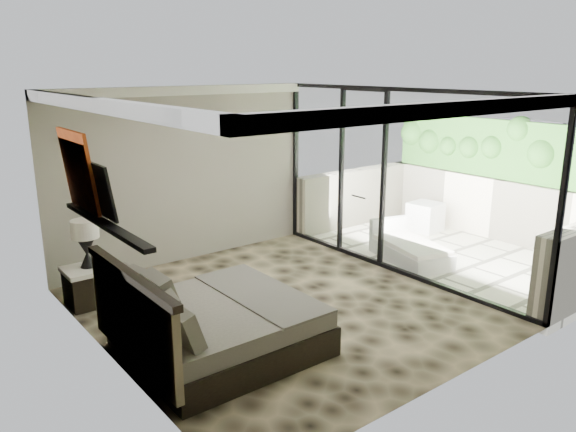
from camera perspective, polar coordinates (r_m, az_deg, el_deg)
floor at (r=7.54m, az=-0.93°, el=-9.25°), size 5.00×5.00×0.00m
ceiling at (r=6.88m, az=-1.03°, el=12.45°), size 4.50×5.00×0.02m
back_wall at (r=9.15m, az=-10.40°, el=4.07°), size 4.50×0.02×2.80m
left_wall at (r=6.06m, az=-18.19°, el=-2.04°), size 0.02×5.00×2.80m
glass_wall at (r=8.59m, az=11.15°, el=3.32°), size 0.08×5.00×2.80m
terrace_slab at (r=10.11m, az=16.37°, el=-3.83°), size 3.00×5.00×0.12m
parapet_far at (r=11.03m, az=20.75°, el=0.67°), size 0.30×5.00×1.10m
foliage_hedge at (r=10.83m, az=21.28°, el=6.32°), size 0.36×4.60×1.10m
picture_ledge at (r=6.14m, az=-18.07°, el=-0.83°), size 0.12×2.20×0.05m
bed at (r=6.36m, az=-7.76°, el=-10.93°), size 2.01×1.95×1.11m
nightstand at (r=7.98m, az=-19.76°, el=-6.65°), size 0.68×0.68×0.54m
table_lamp at (r=7.80m, az=-19.88°, el=-2.03°), size 0.35×0.35×0.64m
abstract_canvas at (r=6.66m, az=-20.55°, el=4.36°), size 0.13×0.90×0.90m
framed_print at (r=6.18m, az=-18.31°, el=2.35°), size 0.11×0.50×0.60m
ottoman at (r=11.15m, az=13.76°, el=-0.08°), size 0.61×0.61×0.55m
lounger at (r=9.45m, az=12.17°, el=-3.35°), size 1.06×1.58×0.56m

